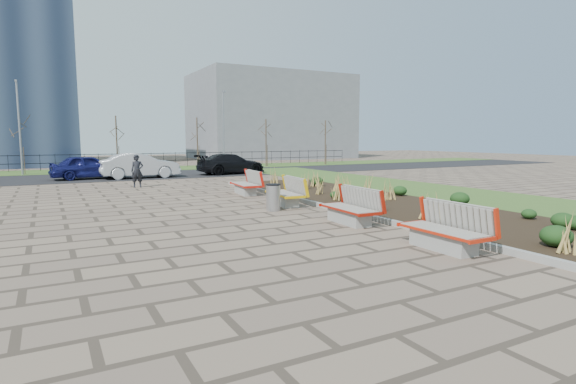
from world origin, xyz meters
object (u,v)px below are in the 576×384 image
litter_bin (273,198)px  pedestrian (137,171)px  bench_c (284,192)px  lamp_east (223,130)px  bench_a (443,227)px  bench_b (349,206)px  car_silver (140,165)px  car_black (231,164)px  bench_d (245,183)px  lamp_west (19,129)px  car_blue (88,167)px

litter_bin → pedestrian: pedestrian is taller
bench_c → lamp_east: bearing=82.4°
bench_a → lamp_east: (5.00, 27.36, 2.54)m
bench_a → bench_b: size_ratio=1.00×
lamp_east → car_silver: bearing=-141.7°
car_silver → car_black: bearing=-87.8°
bench_d → car_black: 11.22m
litter_bin → lamp_west: (-8.12, 20.79, 2.60)m
bench_c → bench_a: bearing=-83.5°
car_silver → lamp_east: lamp_east is taller
car_blue → bench_a: bearing=-172.4°
lamp_east → lamp_west: bearing=180.0°
litter_bin → car_blue: 16.26m
pedestrian → car_blue: (-1.75, 6.03, -0.08)m
lamp_west → car_silver: bearing=-43.1°
pedestrian → car_silver: 5.32m
bench_a → bench_b: 3.47m
car_blue → lamp_east: 11.83m
bench_a → bench_d: bearing=90.4°
bench_d → lamp_west: size_ratio=0.35×
bench_b → car_black: (3.46, 18.30, 0.20)m
bench_c → car_blue: car_blue is taller
bench_b → car_blue: (-5.39, 18.71, 0.24)m
bench_d → pedestrian: bearing=130.7°
bench_a → lamp_east: size_ratio=0.35×
bench_c → car_black: bearing=83.0°
car_blue → car_silver: size_ratio=0.91×
pedestrian → lamp_east: 14.33m
bench_c → lamp_east: (5.00, 19.94, 2.54)m
car_black → lamp_west: bearing=60.5°
car_silver → lamp_west: lamp_west is taller
litter_bin → lamp_west: 22.47m
bench_b → pedestrian: bearing=108.4°
bench_c → car_silver: bearing=107.0°
bench_a → bench_d: size_ratio=1.00×
bench_b → pedestrian: size_ratio=1.29×
bench_c → car_blue: (-5.39, 14.76, 0.24)m
bench_d → pedestrian: size_ratio=1.29×
car_silver → lamp_east: size_ratio=0.77×
bench_a → car_blue: 22.83m
bench_b → lamp_east: (5.00, 23.89, 2.54)m
bench_b → car_blue: car_blue is taller
pedestrian → car_silver: size_ratio=0.35×
car_black → lamp_west: 13.86m
car_black → lamp_west: (-12.46, 5.59, 2.34)m
bench_a → car_black: 22.05m
litter_bin → pedestrian: 9.98m
bench_b → litter_bin: size_ratio=2.38×
pedestrian → litter_bin: bearing=-66.8°
car_black → car_silver: bearing=88.4°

